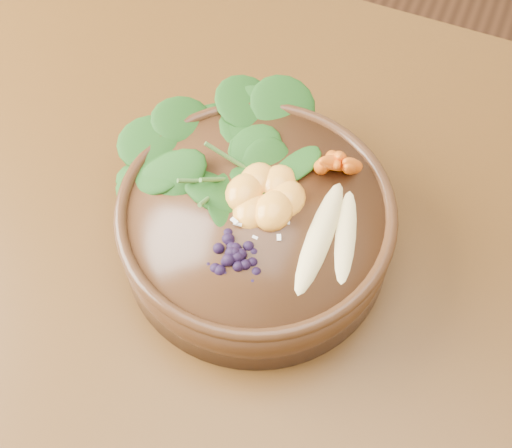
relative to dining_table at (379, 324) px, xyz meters
The scene contains 8 objects.
dining_table is the anchor object (origin of this frame).
stoneware_bowl 0.21m from the dining_table, behind, with size 0.31×0.31×0.08m, color #3E2311.
kale_heap 0.29m from the dining_table, 163.78° to the left, with size 0.20×0.18×0.05m, color #204F18, non-canonical shape.
carrot_cluster 0.25m from the dining_table, 144.87° to the left, with size 0.06×0.06×0.08m, color orange, non-canonical shape.
banana_halves 0.20m from the dining_table, behind, with size 0.08×0.17×0.03m.
mandarin_cluster 0.25m from the dining_table, behind, with size 0.09×0.10×0.03m, color orange, non-canonical shape.
blueberry_pile 0.27m from the dining_table, 157.10° to the right, with size 0.14×0.11×0.04m, color black, non-canonical shape.
coconut_flakes 0.24m from the dining_table, behind, with size 0.10×0.07×0.01m, color white, non-canonical shape.
Camera 1 is at (-0.00, -0.40, 1.48)m, focal length 50.00 mm.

